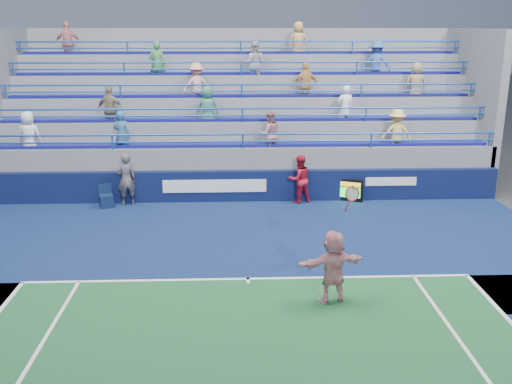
{
  "coord_description": "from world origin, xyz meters",
  "views": [
    {
      "loc": [
        -0.3,
        -12.78,
        6.01
      ],
      "look_at": [
        0.29,
        2.5,
        1.5
      ],
      "focal_mm": 40.0,
      "sensor_mm": 36.0,
      "label": 1
    }
  ],
  "objects_px": {
    "serve_speed_board": "(347,190)",
    "line_judge": "(126,179)",
    "judge_chair": "(106,200)",
    "tennis_player": "(333,267)",
    "ball_girl": "(299,179)"
  },
  "relations": [
    {
      "from": "line_judge",
      "to": "ball_girl",
      "type": "height_order",
      "value": "line_judge"
    },
    {
      "from": "judge_chair",
      "to": "line_judge",
      "type": "relative_size",
      "value": 0.43
    },
    {
      "from": "tennis_player",
      "to": "line_judge",
      "type": "distance_m",
      "value": 9.46
    },
    {
      "from": "judge_chair",
      "to": "tennis_player",
      "type": "relative_size",
      "value": 0.29
    },
    {
      "from": "serve_speed_board",
      "to": "line_judge",
      "type": "relative_size",
      "value": 0.61
    },
    {
      "from": "judge_chair",
      "to": "line_judge",
      "type": "distance_m",
      "value": 0.97
    },
    {
      "from": "serve_speed_board",
      "to": "tennis_player",
      "type": "distance_m",
      "value": 7.77
    },
    {
      "from": "serve_speed_board",
      "to": "line_judge",
      "type": "height_order",
      "value": "line_judge"
    },
    {
      "from": "judge_chair",
      "to": "tennis_player",
      "type": "height_order",
      "value": "tennis_player"
    },
    {
      "from": "judge_chair",
      "to": "ball_girl",
      "type": "distance_m",
      "value": 6.66
    },
    {
      "from": "judge_chair",
      "to": "ball_girl",
      "type": "relative_size",
      "value": 0.46
    },
    {
      "from": "serve_speed_board",
      "to": "judge_chair",
      "type": "distance_m",
      "value": 8.34
    },
    {
      "from": "line_judge",
      "to": "tennis_player",
      "type": "bearing_deg",
      "value": 106.2
    },
    {
      "from": "tennis_player",
      "to": "line_judge",
      "type": "bearing_deg",
      "value": 128.43
    },
    {
      "from": "tennis_player",
      "to": "line_judge",
      "type": "xyz_separation_m",
      "value": [
        -5.88,
        7.41,
        0.06
      ]
    }
  ]
}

